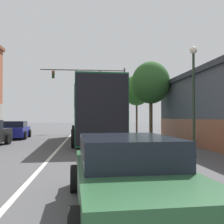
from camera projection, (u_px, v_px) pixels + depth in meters
lane_center_line at (63, 144)px, 15.82m from camera, size 0.14×44.19×0.01m
bus at (94, 110)px, 17.33m from camera, size 3.26×10.69×3.74m
hatchback_foreground at (128, 175)px, 4.58m from camera, size 2.20×4.40×1.27m
parked_car_left_mid at (15, 130)px, 19.91m from camera, size 2.24×3.96×1.33m
traffic_signal_gantry at (97, 84)px, 28.20m from camera, size 9.08×0.36×6.98m
street_lamp at (194, 94)px, 10.76m from camera, size 0.31×0.31×4.54m
street_tree_near at (151, 83)px, 19.32m from camera, size 2.83×2.55×5.74m
street_tree_far at (137, 90)px, 22.70m from camera, size 2.41×2.17×5.29m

